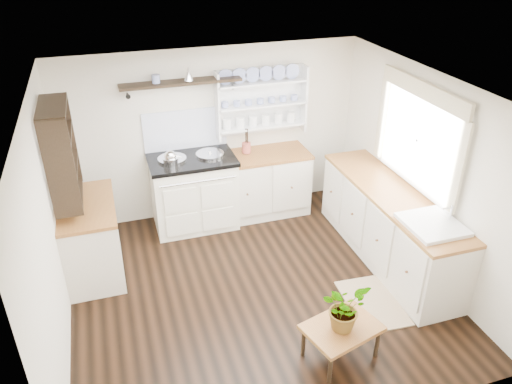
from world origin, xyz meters
TOP-DOWN VIEW (x-y plane):
  - floor at (0.00, 0.00)m, footprint 4.00×3.80m
  - wall_back at (0.00, 1.90)m, footprint 4.00×0.02m
  - wall_right at (2.00, 0.00)m, footprint 0.02×3.80m
  - wall_left at (-2.00, 0.00)m, footprint 0.02×3.80m
  - ceiling at (0.00, 0.00)m, footprint 4.00×3.80m
  - window at (1.95, 0.15)m, footprint 0.08×1.55m
  - aga_cooker at (-0.37, 1.57)m, footprint 1.11×0.77m
  - back_cabinets at (0.60, 1.60)m, footprint 1.27×0.63m
  - right_cabinets at (1.70, 0.10)m, footprint 0.62×2.43m
  - belfast_sink at (1.70, -0.65)m, footprint 0.55×0.60m
  - left_cabinets at (-1.70, 0.90)m, footprint 0.62×1.13m
  - plate_rack at (0.65, 1.86)m, footprint 1.20×0.22m
  - high_shelf at (-0.40, 1.78)m, footprint 1.50×0.29m
  - left_shelving at (-1.84, 0.90)m, footprint 0.28×0.80m
  - kettle at (-0.65, 1.45)m, footprint 0.19×0.19m
  - utensil_crock at (0.40, 1.68)m, footprint 0.12×0.12m
  - center_table at (0.46, -1.19)m, footprint 0.79×0.65m
  - potted_plant at (0.46, -1.19)m, footprint 0.52×0.50m
  - floor_rug at (1.13, -0.63)m, footprint 0.60×0.88m

SIDE VIEW (x-z plane):
  - floor at x=0.00m, z-range -0.01..0.01m
  - floor_rug at x=1.13m, z-range 0.00..0.02m
  - center_table at x=0.46m, z-range 0.14..0.51m
  - right_cabinets at x=1.70m, z-range 0.01..0.91m
  - left_cabinets at x=-1.70m, z-range 0.01..0.91m
  - back_cabinets at x=0.60m, z-range 0.01..0.91m
  - aga_cooker at x=-0.37m, z-range -0.01..1.01m
  - potted_plant at x=0.46m, z-range 0.37..0.82m
  - belfast_sink at x=1.70m, z-range 0.58..1.03m
  - utensil_crock at x=0.40m, z-range 0.91..1.05m
  - kettle at x=-0.65m, z-range 0.93..1.16m
  - wall_back at x=0.00m, z-range 0.00..2.30m
  - wall_right at x=2.00m, z-range 0.00..2.30m
  - wall_left at x=-2.00m, z-range 0.00..2.30m
  - left_shelving at x=-1.84m, z-range 1.02..2.08m
  - plate_rack at x=0.65m, z-range 1.11..2.01m
  - window at x=1.95m, z-range 0.95..2.17m
  - high_shelf at x=-0.40m, z-range 1.83..1.99m
  - ceiling at x=0.00m, z-range 2.29..2.30m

